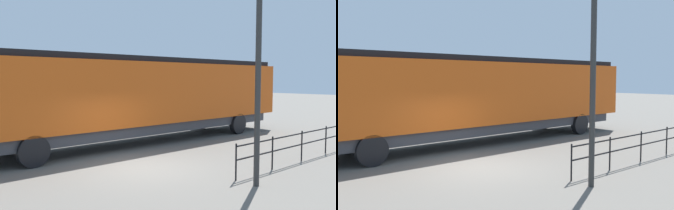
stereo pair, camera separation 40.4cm
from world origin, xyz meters
The scene contains 4 objects.
ground_plane centered at (0.00, 0.00, 0.00)m, with size 120.00×120.00×0.00m, color #666059.
locomotive centered at (-3.88, 3.50, 2.24)m, with size 3.04×17.54×3.96m.
lamp_post centered at (3.75, 1.10, 4.55)m, with size 0.58×0.58×6.11m.
platform_fence centered at (3.03, 5.01, 0.72)m, with size 0.05×7.83×1.10m.
Camera 1 is at (9.53, -7.44, 3.00)m, focal length 38.99 mm.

